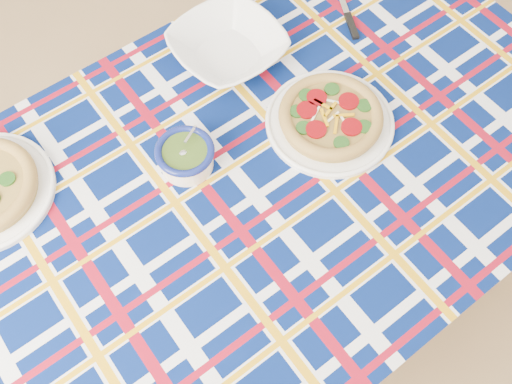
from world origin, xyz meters
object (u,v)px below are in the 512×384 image
main_focaccia_plate (331,116)px  serving_bowl (228,47)px  pesto_bowl (185,155)px  dining_table (269,181)px

main_focaccia_plate → serving_bowl: bearing=108.2°
main_focaccia_plate → pesto_bowl: (-0.36, 0.08, 0.01)m
serving_bowl → main_focaccia_plate: bearing=-71.8°
main_focaccia_plate → serving_bowl: (-0.11, 0.32, 0.00)m
dining_table → pesto_bowl: bearing=142.7°
pesto_bowl → serving_bowl: (0.25, 0.24, -0.01)m
pesto_bowl → dining_table: bearing=-31.4°
dining_table → main_focaccia_plate: 0.22m
dining_table → serving_bowl: (0.08, 0.35, 0.12)m
dining_table → pesto_bowl: size_ratio=12.61×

